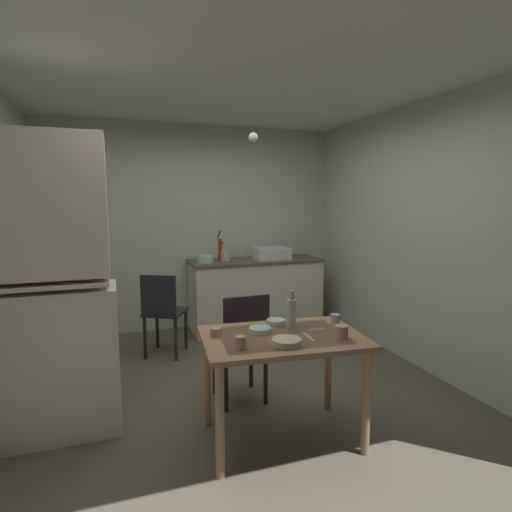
{
  "coord_description": "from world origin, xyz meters",
  "views": [
    {
      "loc": [
        -0.98,
        -3.28,
        1.67
      ],
      "look_at": [
        0.18,
        0.07,
        1.19
      ],
      "focal_mm": 28.83,
      "sensor_mm": 36.0,
      "label": 1
    }
  ],
  "objects_px": {
    "sink_basin": "(271,253)",
    "hand_pump": "(220,248)",
    "glass_bottle": "(292,312)",
    "chair_by_counter": "(163,311)",
    "chair_far_side": "(242,345)",
    "hutch_cabinet": "(51,298)",
    "mixing_bowl_counter": "(205,259)",
    "dining_table": "(282,350)",
    "mug_dark": "(241,342)",
    "serving_bowl_wide": "(260,330)"
  },
  "relations": [
    {
      "from": "sink_basin",
      "to": "chair_by_counter",
      "type": "xyz_separation_m",
      "value": [
        -1.48,
        -0.63,
        -0.49
      ]
    },
    {
      "from": "chair_far_side",
      "to": "hutch_cabinet",
      "type": "bearing_deg",
      "value": 179.56
    },
    {
      "from": "sink_basin",
      "to": "dining_table",
      "type": "height_order",
      "value": "sink_basin"
    },
    {
      "from": "dining_table",
      "to": "chair_far_side",
      "type": "height_order",
      "value": "chair_far_side"
    },
    {
      "from": "mixing_bowl_counter",
      "to": "glass_bottle",
      "type": "distance_m",
      "value": 2.28
    },
    {
      "from": "mixing_bowl_counter",
      "to": "dining_table",
      "type": "bearing_deg",
      "value": -89.46
    },
    {
      "from": "chair_by_counter",
      "to": "glass_bottle",
      "type": "xyz_separation_m",
      "value": [
        0.74,
        -1.7,
        0.37
      ]
    },
    {
      "from": "chair_by_counter",
      "to": "hutch_cabinet",
      "type": "bearing_deg",
      "value": -125.61
    },
    {
      "from": "hand_pump",
      "to": "chair_by_counter",
      "type": "bearing_deg",
      "value": -139.99
    },
    {
      "from": "hand_pump",
      "to": "chair_by_counter",
      "type": "xyz_separation_m",
      "value": [
        -0.8,
        -0.67,
        -0.58
      ]
    },
    {
      "from": "sink_basin",
      "to": "mixing_bowl_counter",
      "type": "distance_m",
      "value": 0.9
    },
    {
      "from": "dining_table",
      "to": "chair_by_counter",
      "type": "height_order",
      "value": "chair_by_counter"
    },
    {
      "from": "chair_far_side",
      "to": "mug_dark",
      "type": "bearing_deg",
      "value": -107.56
    },
    {
      "from": "hutch_cabinet",
      "to": "glass_bottle",
      "type": "distance_m",
      "value": 1.7
    },
    {
      "from": "serving_bowl_wide",
      "to": "mug_dark",
      "type": "relative_size",
      "value": 1.96
    },
    {
      "from": "hutch_cabinet",
      "to": "dining_table",
      "type": "xyz_separation_m",
      "value": [
        1.49,
        -0.61,
        -0.34
      ]
    },
    {
      "from": "chair_by_counter",
      "to": "sink_basin",
      "type": "bearing_deg",
      "value": 23.0
    },
    {
      "from": "chair_by_counter",
      "to": "serving_bowl_wide",
      "type": "relative_size",
      "value": 5.9
    },
    {
      "from": "hand_pump",
      "to": "glass_bottle",
      "type": "relative_size",
      "value": 1.43
    },
    {
      "from": "mug_dark",
      "to": "glass_bottle",
      "type": "height_order",
      "value": "glass_bottle"
    },
    {
      "from": "hand_pump",
      "to": "mixing_bowl_counter",
      "type": "height_order",
      "value": "hand_pump"
    },
    {
      "from": "hutch_cabinet",
      "to": "mug_dark",
      "type": "height_order",
      "value": "hutch_cabinet"
    },
    {
      "from": "chair_by_counter",
      "to": "glass_bottle",
      "type": "height_order",
      "value": "glass_bottle"
    },
    {
      "from": "hand_pump",
      "to": "chair_far_side",
      "type": "height_order",
      "value": "hand_pump"
    },
    {
      "from": "mixing_bowl_counter",
      "to": "chair_by_counter",
      "type": "bearing_deg",
      "value": -135.13
    },
    {
      "from": "chair_far_side",
      "to": "chair_by_counter",
      "type": "distance_m",
      "value": 1.35
    },
    {
      "from": "mug_dark",
      "to": "sink_basin",
      "type": "bearing_deg",
      "value": 65.1
    },
    {
      "from": "glass_bottle",
      "to": "mixing_bowl_counter",
      "type": "bearing_deg",
      "value": 93.99
    },
    {
      "from": "sink_basin",
      "to": "serving_bowl_wide",
      "type": "relative_size",
      "value": 2.86
    },
    {
      "from": "dining_table",
      "to": "mug_dark",
      "type": "bearing_deg",
      "value": -156.71
    },
    {
      "from": "chair_far_side",
      "to": "glass_bottle",
      "type": "distance_m",
      "value": 0.63
    },
    {
      "from": "dining_table",
      "to": "glass_bottle",
      "type": "xyz_separation_m",
      "value": [
        0.14,
        0.15,
        0.22
      ]
    },
    {
      "from": "chair_far_side",
      "to": "chair_by_counter",
      "type": "xyz_separation_m",
      "value": [
        -0.49,
        1.26,
        -0.0
      ]
    },
    {
      "from": "sink_basin",
      "to": "chair_far_side",
      "type": "height_order",
      "value": "sink_basin"
    },
    {
      "from": "sink_basin",
      "to": "hand_pump",
      "type": "distance_m",
      "value": 0.68
    },
    {
      "from": "chair_far_side",
      "to": "serving_bowl_wide",
      "type": "xyz_separation_m",
      "value": [
        -0.01,
        -0.48,
        0.28
      ]
    },
    {
      "from": "chair_far_side",
      "to": "glass_bottle",
      "type": "xyz_separation_m",
      "value": [
        0.24,
        -0.44,
        0.37
      ]
    },
    {
      "from": "sink_basin",
      "to": "mixing_bowl_counter",
      "type": "bearing_deg",
      "value": -176.81
    },
    {
      "from": "serving_bowl_wide",
      "to": "mixing_bowl_counter",
      "type": "bearing_deg",
      "value": 87.55
    },
    {
      "from": "mixing_bowl_counter",
      "to": "dining_table",
      "type": "xyz_separation_m",
      "value": [
        0.02,
        -2.43,
        -0.3
      ]
    },
    {
      "from": "dining_table",
      "to": "chair_far_side",
      "type": "xyz_separation_m",
      "value": [
        -0.11,
        0.59,
        -0.15
      ]
    },
    {
      "from": "mug_dark",
      "to": "hutch_cabinet",
      "type": "bearing_deg",
      "value": 146.8
    },
    {
      "from": "sink_basin",
      "to": "hand_pump",
      "type": "relative_size",
      "value": 1.13
    },
    {
      "from": "hand_pump",
      "to": "mixing_bowl_counter",
      "type": "bearing_deg",
      "value": -156.71
    },
    {
      "from": "mixing_bowl_counter",
      "to": "mug_dark",
      "type": "distance_m",
      "value": 2.6
    },
    {
      "from": "dining_table",
      "to": "chair_by_counter",
      "type": "bearing_deg",
      "value": 108.06
    },
    {
      "from": "serving_bowl_wide",
      "to": "sink_basin",
      "type": "bearing_deg",
      "value": 67.12
    },
    {
      "from": "hand_pump",
      "to": "glass_bottle",
      "type": "distance_m",
      "value": 2.38
    },
    {
      "from": "serving_bowl_wide",
      "to": "mug_dark",
      "type": "xyz_separation_m",
      "value": [
        -0.22,
        -0.26,
        0.02
      ]
    },
    {
      "from": "hutch_cabinet",
      "to": "chair_by_counter",
      "type": "distance_m",
      "value": 1.61
    }
  ]
}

